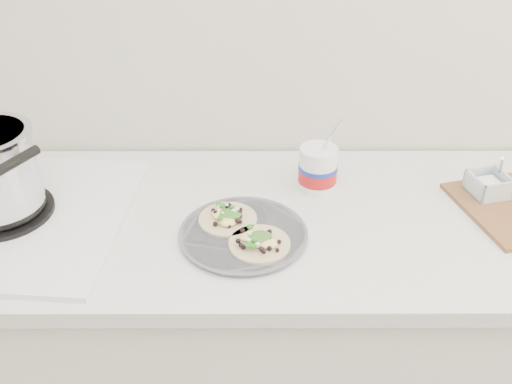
{
  "coord_description": "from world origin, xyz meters",
  "views": [
    {
      "loc": [
        -0.04,
        0.27,
        1.72
      ],
      "look_at": [
        -0.04,
        1.43,
        0.96
      ],
      "focal_mm": 40.0,
      "sensor_mm": 36.0,
      "label": 1
    }
  ],
  "objects": [
    {
      "name": "counter",
      "position": [
        0.0,
        1.43,
        0.45
      ],
      "size": [
        2.44,
        0.66,
        0.9
      ],
      "color": "white",
      "rests_on": "ground"
    },
    {
      "name": "taco_plate",
      "position": [
        -0.07,
        1.33,
        0.92
      ],
      "size": [
        0.3,
        0.3,
        0.04
      ],
      "rotation": [
        0.0,
        0.0,
        0.4
      ],
      "color": "#58585F",
      "rests_on": "counter"
    },
    {
      "name": "tub",
      "position": [
        0.12,
        1.54,
        0.97
      ],
      "size": [
        0.1,
        0.1,
        0.23
      ],
      "rotation": [
        0.0,
        0.0,
        -0.36
      ],
      "color": "white",
      "rests_on": "counter"
    }
  ]
}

